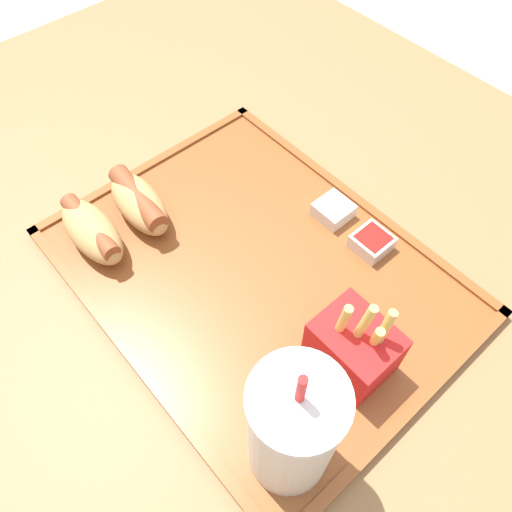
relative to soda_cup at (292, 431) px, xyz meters
name	(u,v)px	position (x,y,z in m)	size (l,w,h in m)	color
ground_plane	(254,415)	(0.22, -0.15, -0.83)	(8.00, 8.00, 0.00)	#ADA393
dining_table	(253,356)	(0.22, -0.15, -0.46)	(1.25, 1.00, 0.73)	olive
food_tray	(256,272)	(0.18, -0.12, -0.09)	(0.47, 0.36, 0.01)	brown
soda_cup	(292,431)	(0.00, 0.00, 0.00)	(0.08, 0.08, 0.20)	silver
hot_dog_far	(92,231)	(0.34, 0.01, -0.06)	(0.12, 0.05, 0.05)	tan
hot_dog_near	(139,202)	(0.34, -0.06, -0.06)	(0.12, 0.06, 0.05)	tan
fries_carton	(354,347)	(0.03, -0.12, -0.05)	(0.08, 0.07, 0.12)	red
sauce_cup_mayo	(333,210)	(0.18, -0.25, -0.07)	(0.04, 0.04, 0.02)	silver
sauce_cup_ketchup	(372,242)	(0.11, -0.25, -0.07)	(0.04, 0.04, 0.02)	silver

